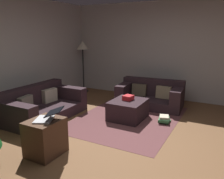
{
  "coord_description": "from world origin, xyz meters",
  "views": [
    {
      "loc": [
        -3.09,
        -1.32,
        1.78
      ],
      "look_at": [
        0.57,
        0.63,
        0.75
      ],
      "focal_mm": 36.88,
      "sensor_mm": 36.0,
      "label": 1
    }
  ],
  "objects_px": {
    "corner_lamp": "(83,49)",
    "couch_right": "(151,95)",
    "gift_box": "(128,98)",
    "laptop": "(48,117)",
    "book_stack": "(164,119)",
    "tv_remote": "(127,98)",
    "ottoman": "(128,110)",
    "side_table": "(45,137)",
    "couch_left": "(41,105)"
  },
  "relations": [
    {
      "from": "corner_lamp",
      "to": "couch_right",
      "type": "bearing_deg",
      "value": -99.84
    },
    {
      "from": "corner_lamp",
      "to": "gift_box",
      "type": "bearing_deg",
      "value": -123.83
    },
    {
      "from": "laptop",
      "to": "book_stack",
      "type": "xyz_separation_m",
      "value": [
        2.04,
        -1.17,
        -0.53
      ]
    },
    {
      "from": "gift_box",
      "to": "book_stack",
      "type": "relative_size",
      "value": 0.68
    },
    {
      "from": "tv_remote",
      "to": "book_stack",
      "type": "xyz_separation_m",
      "value": [
        0.03,
        -0.83,
        -0.34
      ]
    },
    {
      "from": "tv_remote",
      "to": "corner_lamp",
      "type": "distance_m",
      "value": 2.67
    },
    {
      "from": "ottoman",
      "to": "tv_remote",
      "type": "relative_size",
      "value": 4.84
    },
    {
      "from": "tv_remote",
      "to": "laptop",
      "type": "relative_size",
      "value": 0.33
    },
    {
      "from": "tv_remote",
      "to": "side_table",
      "type": "bearing_deg",
      "value": 148.15
    },
    {
      "from": "couch_right",
      "to": "corner_lamp",
      "type": "height_order",
      "value": "corner_lamp"
    },
    {
      "from": "couch_right",
      "to": "book_stack",
      "type": "height_order",
      "value": "couch_right"
    },
    {
      "from": "laptop",
      "to": "book_stack",
      "type": "relative_size",
      "value": 1.58
    },
    {
      "from": "couch_right",
      "to": "book_stack",
      "type": "relative_size",
      "value": 5.2
    },
    {
      "from": "tv_remote",
      "to": "ottoman",
      "type": "bearing_deg",
      "value": -162.59
    },
    {
      "from": "ottoman",
      "to": "gift_box",
      "type": "distance_m",
      "value": 0.25
    },
    {
      "from": "side_table",
      "to": "book_stack",
      "type": "distance_m",
      "value": 2.41
    },
    {
      "from": "gift_box",
      "to": "couch_right",
      "type": "bearing_deg",
      "value": -8.35
    },
    {
      "from": "book_stack",
      "to": "corner_lamp",
      "type": "relative_size",
      "value": 0.2
    },
    {
      "from": "ottoman",
      "to": "side_table",
      "type": "distance_m",
      "value": 1.99
    },
    {
      "from": "ottoman",
      "to": "side_table",
      "type": "bearing_deg",
      "value": 166.24
    },
    {
      "from": "book_stack",
      "to": "couch_right",
      "type": "bearing_deg",
      "value": 32.77
    },
    {
      "from": "side_table",
      "to": "tv_remote",
      "type": "bearing_deg",
      "value": -10.84
    },
    {
      "from": "gift_box",
      "to": "side_table",
      "type": "height_order",
      "value": "side_table"
    },
    {
      "from": "couch_left",
      "to": "book_stack",
      "type": "relative_size",
      "value": 5.75
    },
    {
      "from": "corner_lamp",
      "to": "book_stack",
      "type": "bearing_deg",
      "value": -114.92
    },
    {
      "from": "side_table",
      "to": "corner_lamp",
      "type": "bearing_deg",
      "value": 26.39
    },
    {
      "from": "couch_left",
      "to": "book_stack",
      "type": "bearing_deg",
      "value": 110.23
    },
    {
      "from": "ottoman",
      "to": "book_stack",
      "type": "bearing_deg",
      "value": -79.68
    },
    {
      "from": "gift_box",
      "to": "tv_remote",
      "type": "relative_size",
      "value": 1.31
    },
    {
      "from": "ottoman",
      "to": "gift_box",
      "type": "xyz_separation_m",
      "value": [
        0.05,
        0.02,
        0.25
      ]
    },
    {
      "from": "ottoman",
      "to": "laptop",
      "type": "xyz_separation_m",
      "value": [
        -1.91,
        0.42,
        0.4
      ]
    },
    {
      "from": "couch_right",
      "to": "side_table",
      "type": "height_order",
      "value": "couch_right"
    },
    {
      "from": "ottoman",
      "to": "side_table",
      "type": "xyz_separation_m",
      "value": [
        -1.93,
        0.47,
        0.07
      ]
    },
    {
      "from": "couch_right",
      "to": "corner_lamp",
      "type": "xyz_separation_m",
      "value": [
        0.4,
        2.3,
        1.05
      ]
    },
    {
      "from": "side_table",
      "to": "book_stack",
      "type": "height_order",
      "value": "side_table"
    },
    {
      "from": "side_table",
      "to": "laptop",
      "type": "height_order",
      "value": "laptop"
    },
    {
      "from": "couch_left",
      "to": "laptop",
      "type": "height_order",
      "value": "laptop"
    },
    {
      "from": "ottoman",
      "to": "corner_lamp",
      "type": "bearing_deg",
      "value": 55.52
    },
    {
      "from": "gift_box",
      "to": "book_stack",
      "type": "distance_m",
      "value": 0.86
    },
    {
      "from": "laptop",
      "to": "side_table",
      "type": "bearing_deg",
      "value": 115.72
    },
    {
      "from": "ottoman",
      "to": "side_table",
      "type": "height_order",
      "value": "side_table"
    },
    {
      "from": "couch_right",
      "to": "book_stack",
      "type": "bearing_deg",
      "value": 118.72
    },
    {
      "from": "couch_right",
      "to": "laptop",
      "type": "distance_m",
      "value": 3.07
    },
    {
      "from": "tv_remote",
      "to": "laptop",
      "type": "height_order",
      "value": "laptop"
    },
    {
      "from": "tv_remote",
      "to": "couch_right",
      "type": "bearing_deg",
      "value": -33.21
    },
    {
      "from": "laptop",
      "to": "couch_right",
      "type": "bearing_deg",
      "value": -10.4
    },
    {
      "from": "laptop",
      "to": "gift_box",
      "type": "bearing_deg",
      "value": -11.48
    },
    {
      "from": "couch_right",
      "to": "gift_box",
      "type": "distance_m",
      "value": 1.07
    },
    {
      "from": "side_table",
      "to": "corner_lamp",
      "type": "distance_m",
      "value": 3.96
    },
    {
      "from": "couch_right",
      "to": "ottoman",
      "type": "distance_m",
      "value": 1.1
    }
  ]
}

